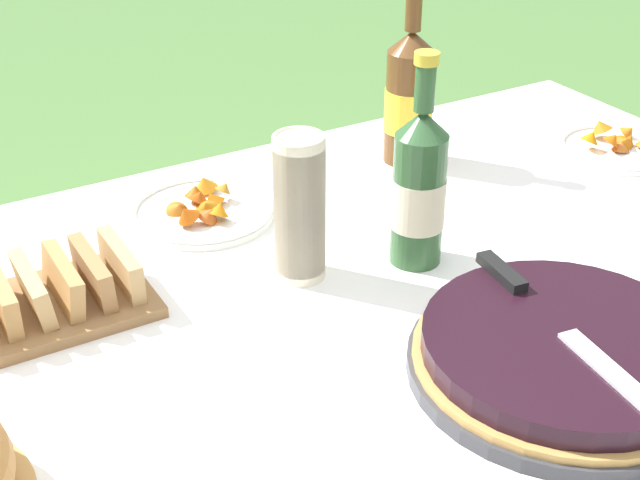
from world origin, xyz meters
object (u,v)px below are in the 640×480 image
at_px(berry_tart, 563,355).
at_px(snack_plate_near, 616,147).
at_px(serving_knife, 552,318).
at_px(cup_stack, 300,209).
at_px(bread_board, 50,295).
at_px(cider_bottle_amber, 409,98).
at_px(cider_bottle_green, 419,188).
at_px(snack_plate_right, 203,209).

xyz_separation_m(berry_tart, snack_plate_near, (0.55, 0.43, -0.02)).
height_order(serving_knife, cup_stack, cup_stack).
bearing_deg(bread_board, serving_knife, -39.51).
distance_m(cider_bottle_amber, bread_board, 0.72).
distance_m(cup_stack, cider_bottle_green, 0.17).
bearing_deg(cider_bottle_amber, serving_knife, -108.52).
bearing_deg(berry_tart, cider_bottle_green, 89.16).
height_order(cup_stack, cider_bottle_amber, cider_bottle_amber).
bearing_deg(bread_board, snack_plate_near, -0.33).
bearing_deg(snack_plate_near, cup_stack, -173.75).
bearing_deg(snack_plate_right, cider_bottle_green, -52.74).
xyz_separation_m(snack_plate_near, bread_board, (-1.04, 0.01, 0.02)).
xyz_separation_m(berry_tart, snack_plate_right, (-0.21, 0.59, -0.02)).
height_order(berry_tart, cider_bottle_amber, cider_bottle_amber).
bearing_deg(cup_stack, snack_plate_near, 6.25).
height_order(berry_tart, cider_bottle_green, cider_bottle_green).
xyz_separation_m(berry_tart, cider_bottle_amber, (0.20, 0.60, 0.09)).
relative_size(cider_bottle_amber, snack_plate_right, 1.38).
distance_m(cup_stack, cider_bottle_amber, 0.44).
bearing_deg(cup_stack, cider_bottle_green, -16.02).
distance_m(cup_stack, bread_board, 0.35).
bearing_deg(serving_knife, cider_bottle_amber, 168.82).
xyz_separation_m(cup_stack, cider_bottle_amber, (0.36, 0.25, 0.01)).
height_order(serving_knife, cider_bottle_amber, cider_bottle_amber).
bearing_deg(serving_knife, snack_plate_right, -151.85).
height_order(cider_bottle_green, bread_board, cider_bottle_green).
bearing_deg(bread_board, cider_bottle_green, -14.76).
bearing_deg(snack_plate_right, cup_stack, -78.42).
relative_size(cup_stack, snack_plate_near, 1.04).
height_order(serving_knife, cider_bottle_green, cider_bottle_green).
xyz_separation_m(berry_tart, cider_bottle_green, (0.00, 0.31, 0.09)).
relative_size(serving_knife, snack_plate_right, 1.63).
bearing_deg(serving_knife, bread_board, -122.16).
distance_m(cider_bottle_green, cider_bottle_amber, 0.35).
relative_size(cup_stack, cider_bottle_green, 0.69).
bearing_deg(cider_bottle_green, cider_bottle_amber, 57.03).
bearing_deg(snack_plate_right, berry_tart, -70.46).
distance_m(snack_plate_near, snack_plate_right, 0.77).
xyz_separation_m(serving_knife, snack_plate_right, (-0.21, 0.56, -0.05)).
distance_m(serving_knife, cider_bottle_green, 0.28).
bearing_deg(cup_stack, cider_bottle_amber, 34.74).
bearing_deg(cider_bottle_amber, cup_stack, -145.26).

